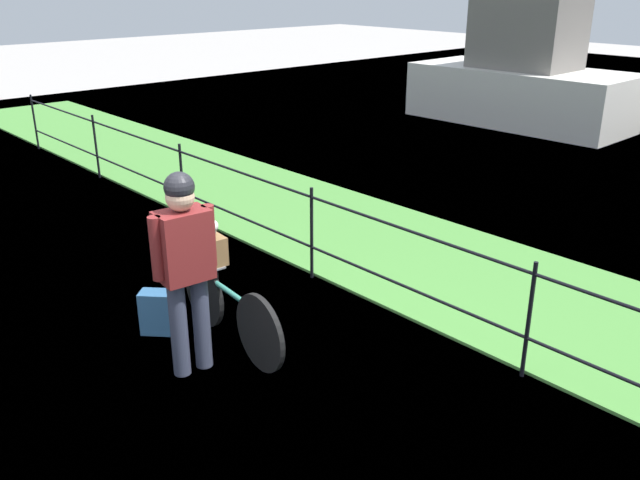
{
  "coord_description": "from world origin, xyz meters",
  "views": [
    {
      "loc": [
        3.64,
        -2.16,
        3.03
      ],
      "look_at": [
        -0.35,
        1.45,
        0.9
      ],
      "focal_mm": 37.68,
      "sensor_mm": 36.0,
      "label": 1
    }
  ],
  "objects_px": {
    "wooden_crate": "(207,249)",
    "terrier_dog": "(207,228)",
    "bicycle_main": "(229,308)",
    "cyclist_person": "(185,257)",
    "moored_boat_mid": "(522,79)",
    "backpack_on_paving": "(157,312)",
    "mooring_bollard": "(198,236)"
  },
  "relations": [
    {
      "from": "cyclist_person",
      "to": "backpack_on_paving",
      "type": "height_order",
      "value": "cyclist_person"
    },
    {
      "from": "mooring_bollard",
      "to": "wooden_crate",
      "type": "bearing_deg",
      "value": -28.9
    },
    {
      "from": "cyclist_person",
      "to": "backpack_on_paving",
      "type": "relative_size",
      "value": 4.21
    },
    {
      "from": "bicycle_main",
      "to": "mooring_bollard",
      "type": "bearing_deg",
      "value": 154.66
    },
    {
      "from": "terrier_dog",
      "to": "moored_boat_mid",
      "type": "bearing_deg",
      "value": 107.99
    },
    {
      "from": "bicycle_main",
      "to": "backpack_on_paving",
      "type": "relative_size",
      "value": 4.05
    },
    {
      "from": "wooden_crate",
      "to": "mooring_bollard",
      "type": "xyz_separation_m",
      "value": [
        -1.68,
        0.93,
        -0.61
      ]
    },
    {
      "from": "bicycle_main",
      "to": "cyclist_person",
      "type": "distance_m",
      "value": 0.81
    },
    {
      "from": "terrier_dog",
      "to": "backpack_on_paving",
      "type": "xyz_separation_m",
      "value": [
        -0.31,
        -0.39,
        -0.8
      ]
    },
    {
      "from": "bicycle_main",
      "to": "moored_boat_mid",
      "type": "distance_m",
      "value": 10.84
    },
    {
      "from": "cyclist_person",
      "to": "backpack_on_paving",
      "type": "xyz_separation_m",
      "value": [
        -0.75,
        0.1,
        -0.8
      ]
    },
    {
      "from": "terrier_dog",
      "to": "wooden_crate",
      "type": "bearing_deg",
      "value": 174.95
    },
    {
      "from": "cyclist_person",
      "to": "moored_boat_mid",
      "type": "bearing_deg",
      "value": 109.36
    },
    {
      "from": "bicycle_main",
      "to": "cyclist_person",
      "type": "xyz_separation_m",
      "value": [
        0.13,
        -0.46,
        0.65
      ]
    },
    {
      "from": "terrier_dog",
      "to": "mooring_bollard",
      "type": "bearing_deg",
      "value": 151.39
    },
    {
      "from": "wooden_crate",
      "to": "moored_boat_mid",
      "type": "height_order",
      "value": "moored_boat_mid"
    },
    {
      "from": "wooden_crate",
      "to": "mooring_bollard",
      "type": "height_order",
      "value": "wooden_crate"
    },
    {
      "from": "cyclist_person",
      "to": "wooden_crate",
      "type": "bearing_deg",
      "value": 133.51
    },
    {
      "from": "wooden_crate",
      "to": "terrier_dog",
      "type": "distance_m",
      "value": 0.21
    },
    {
      "from": "bicycle_main",
      "to": "terrier_dog",
      "type": "bearing_deg",
      "value": 174.95
    },
    {
      "from": "moored_boat_mid",
      "to": "bicycle_main",
      "type": "bearing_deg",
      "value": -70.46
    },
    {
      "from": "wooden_crate",
      "to": "terrier_dog",
      "type": "relative_size",
      "value": 1.05
    },
    {
      "from": "wooden_crate",
      "to": "moored_boat_mid",
      "type": "relative_size",
      "value": 0.07
    },
    {
      "from": "terrier_dog",
      "to": "moored_boat_mid",
      "type": "xyz_separation_m",
      "value": [
        -3.3,
        10.17,
        -0.05
      ]
    },
    {
      "from": "backpack_on_paving",
      "to": "bicycle_main",
      "type": "bearing_deg",
      "value": 167.27
    },
    {
      "from": "terrier_dog",
      "to": "mooring_bollard",
      "type": "height_order",
      "value": "terrier_dog"
    },
    {
      "from": "moored_boat_mid",
      "to": "backpack_on_paving",
      "type": "bearing_deg",
      "value": -74.16
    },
    {
      "from": "backpack_on_paving",
      "to": "mooring_bollard",
      "type": "xyz_separation_m",
      "value": [
        -1.39,
        1.32,
        -0.01
      ]
    },
    {
      "from": "moored_boat_mid",
      "to": "wooden_crate",
      "type": "bearing_deg",
      "value": -72.13
    },
    {
      "from": "wooden_crate",
      "to": "terrier_dog",
      "type": "xyz_separation_m",
      "value": [
        0.02,
        -0.0,
        0.2
      ]
    },
    {
      "from": "cyclist_person",
      "to": "moored_boat_mid",
      "type": "relative_size",
      "value": 0.36
    },
    {
      "from": "wooden_crate",
      "to": "backpack_on_paving",
      "type": "height_order",
      "value": "wooden_crate"
    }
  ]
}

